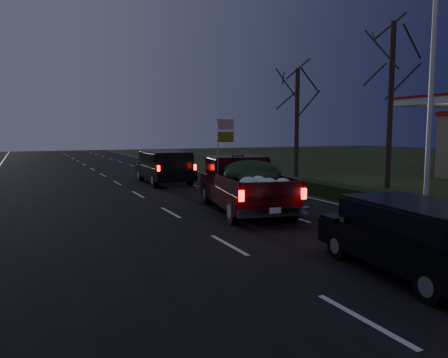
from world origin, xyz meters
name	(u,v)px	position (x,y,z in m)	size (l,w,h in m)	color
ground	(229,246)	(0.00, 0.00, 0.00)	(120.00, 120.00, 0.00)	black
road_asphalt	(229,245)	(0.00, 0.00, 0.01)	(14.00, 120.00, 0.02)	black
hedge_row	(374,199)	(7.80, 3.00, 0.30)	(1.00, 10.00, 0.60)	black
light_pole	(433,65)	(9.50, 2.00, 5.48)	(0.50, 0.90, 9.16)	silver
bare_tree_mid	(392,65)	(12.50, 7.00, 6.35)	(3.60, 3.60, 8.50)	black
bare_tree_far	(297,96)	(11.50, 14.00, 5.23)	(3.60, 3.60, 7.00)	black
pickup_truck	(244,181)	(2.61, 4.17, 1.14)	(3.22, 6.10, 3.04)	#33070D
lead_suv	(164,164)	(2.44, 13.77, 1.14)	(2.32, 5.29, 1.50)	black
rear_suv	(417,231)	(2.45, -3.80, 0.95)	(2.29, 4.55, 1.26)	black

